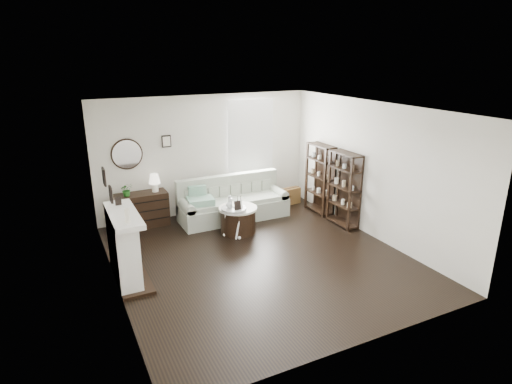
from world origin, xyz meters
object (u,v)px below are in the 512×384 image
sofa (233,204)px  dresser (142,210)px  pedestal_table (234,210)px  drum_table (238,220)px

sofa → dresser: size_ratio=2.19×
dresser → pedestal_table: dresser is taller
sofa → pedestal_table: (-0.38, -0.98, 0.25)m
sofa → dresser: bearing=168.5°
sofa → pedestal_table: 1.08m
dresser → pedestal_table: (1.56, -1.37, 0.20)m
pedestal_table → dresser: bearing=138.7°
drum_table → dresser: bearing=144.8°
drum_table → pedestal_table: bearing=-134.8°
dresser → drum_table: dresser is taller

